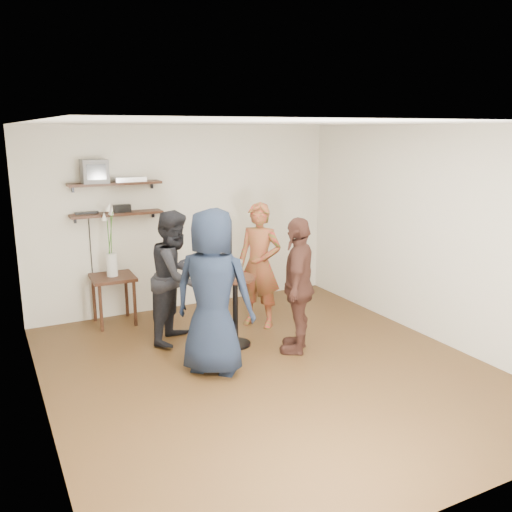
{
  "coord_description": "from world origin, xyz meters",
  "views": [
    {
      "loc": [
        -2.6,
        -4.78,
        2.55
      ],
      "look_at": [
        0.06,
        0.4,
        1.18
      ],
      "focal_mm": 38.0,
      "sensor_mm": 36.0,
      "label": 1
    }
  ],
  "objects_px": {
    "person_brown": "(298,285)",
    "person_dark": "(176,277)",
    "side_table": "(113,284)",
    "person_plaid": "(259,265)",
    "dvd_deck": "(129,179)",
    "radio": "(122,208)",
    "crt_monitor": "(94,171)",
    "person_navy": "(213,292)",
    "drinks_table": "(235,301)"
  },
  "relations": [
    {
      "from": "person_brown",
      "to": "person_dark",
      "type": "bearing_deg",
      "value": -91.39
    },
    {
      "from": "side_table",
      "to": "person_dark",
      "type": "bearing_deg",
      "value": -58.7
    },
    {
      "from": "person_plaid",
      "to": "person_dark",
      "type": "xyz_separation_m",
      "value": [
        -1.13,
        0.01,
        -0.01
      ]
    },
    {
      "from": "person_dark",
      "to": "dvd_deck",
      "type": "bearing_deg",
      "value": 52.97
    },
    {
      "from": "radio",
      "to": "person_brown",
      "type": "xyz_separation_m",
      "value": [
        1.49,
        -2.06,
        -0.72
      ]
    },
    {
      "from": "person_plaid",
      "to": "person_dark",
      "type": "relative_size",
      "value": 1.01
    },
    {
      "from": "person_plaid",
      "to": "person_brown",
      "type": "xyz_separation_m",
      "value": [
        0.01,
        -0.95,
        -0.02
      ]
    },
    {
      "from": "crt_monitor",
      "to": "person_dark",
      "type": "distance_m",
      "value": 1.77
    },
    {
      "from": "radio",
      "to": "side_table",
      "type": "height_order",
      "value": "radio"
    },
    {
      "from": "person_brown",
      "to": "dvd_deck",
      "type": "bearing_deg",
      "value": -107.76
    },
    {
      "from": "radio",
      "to": "person_navy",
      "type": "height_order",
      "value": "person_navy"
    },
    {
      "from": "dvd_deck",
      "to": "person_navy",
      "type": "bearing_deg",
      "value": -82.55
    },
    {
      "from": "dvd_deck",
      "to": "side_table",
      "type": "bearing_deg",
      "value": -152.34
    },
    {
      "from": "radio",
      "to": "person_brown",
      "type": "bearing_deg",
      "value": -54.06
    },
    {
      "from": "dvd_deck",
      "to": "person_dark",
      "type": "relative_size",
      "value": 0.25
    },
    {
      "from": "side_table",
      "to": "person_dark",
      "type": "xyz_separation_m",
      "value": [
        0.56,
        -0.92,
        0.26
      ]
    },
    {
      "from": "side_table",
      "to": "person_navy",
      "type": "relative_size",
      "value": 0.37
    },
    {
      "from": "drinks_table",
      "to": "person_brown",
      "type": "height_order",
      "value": "person_brown"
    },
    {
      "from": "dvd_deck",
      "to": "person_plaid",
      "type": "distance_m",
      "value": 2.06
    },
    {
      "from": "dvd_deck",
      "to": "drinks_table",
      "type": "xyz_separation_m",
      "value": [
        0.79,
        -1.59,
        -1.35
      ]
    },
    {
      "from": "crt_monitor",
      "to": "drinks_table",
      "type": "relative_size",
      "value": 0.37
    },
    {
      "from": "person_plaid",
      "to": "radio",
      "type": "bearing_deg",
      "value": -167.04
    },
    {
      "from": "radio",
      "to": "drinks_table",
      "type": "bearing_deg",
      "value": -60.35
    },
    {
      "from": "side_table",
      "to": "dvd_deck",
      "type": "bearing_deg",
      "value": 27.66
    },
    {
      "from": "radio",
      "to": "person_brown",
      "type": "relative_size",
      "value": 0.14
    },
    {
      "from": "dvd_deck",
      "to": "side_table",
      "type": "relative_size",
      "value": 0.61
    },
    {
      "from": "crt_monitor",
      "to": "side_table",
      "type": "height_order",
      "value": "crt_monitor"
    },
    {
      "from": "dvd_deck",
      "to": "person_navy",
      "type": "relative_size",
      "value": 0.23
    },
    {
      "from": "person_plaid",
      "to": "person_dark",
      "type": "distance_m",
      "value": 1.13
    },
    {
      "from": "crt_monitor",
      "to": "dvd_deck",
      "type": "distance_m",
      "value": 0.46
    },
    {
      "from": "side_table",
      "to": "person_navy",
      "type": "distance_m",
      "value": 2.08
    },
    {
      "from": "radio",
      "to": "person_plaid",
      "type": "xyz_separation_m",
      "value": [
        1.48,
        -1.11,
        -0.7
      ]
    },
    {
      "from": "radio",
      "to": "side_table",
      "type": "bearing_deg",
      "value": -141.1
    },
    {
      "from": "radio",
      "to": "person_plaid",
      "type": "height_order",
      "value": "person_plaid"
    },
    {
      "from": "radio",
      "to": "side_table",
      "type": "xyz_separation_m",
      "value": [
        -0.22,
        -0.17,
        -0.97
      ]
    },
    {
      "from": "side_table",
      "to": "person_dark",
      "type": "height_order",
      "value": "person_dark"
    },
    {
      "from": "drinks_table",
      "to": "person_dark",
      "type": "distance_m",
      "value": 0.79
    },
    {
      "from": "crt_monitor",
      "to": "person_plaid",
      "type": "distance_m",
      "value": 2.44
    },
    {
      "from": "side_table",
      "to": "person_brown",
      "type": "xyz_separation_m",
      "value": [
        1.71,
        -1.88,
        0.24
      ]
    },
    {
      "from": "person_navy",
      "to": "person_dark",
      "type": "bearing_deg",
      "value": -44.17
    },
    {
      "from": "crt_monitor",
      "to": "person_navy",
      "type": "xyz_separation_m",
      "value": [
        0.73,
        -2.14,
        -1.13
      ]
    },
    {
      "from": "person_plaid",
      "to": "person_brown",
      "type": "bearing_deg",
      "value": -39.32
    },
    {
      "from": "crt_monitor",
      "to": "radio",
      "type": "height_order",
      "value": "crt_monitor"
    },
    {
      "from": "drinks_table",
      "to": "person_brown",
      "type": "distance_m",
      "value": 0.79
    },
    {
      "from": "drinks_table",
      "to": "side_table",
      "type": "bearing_deg",
      "value": 128.41
    },
    {
      "from": "crt_monitor",
      "to": "side_table",
      "type": "distance_m",
      "value": 1.48
    },
    {
      "from": "radio",
      "to": "side_table",
      "type": "distance_m",
      "value": 1.01
    },
    {
      "from": "dvd_deck",
      "to": "crt_monitor",
      "type": "bearing_deg",
      "value": 180.0
    },
    {
      "from": "radio",
      "to": "dvd_deck",
      "type": "bearing_deg",
      "value": 0.0
    },
    {
      "from": "drinks_table",
      "to": "person_plaid",
      "type": "distance_m",
      "value": 0.79
    }
  ]
}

